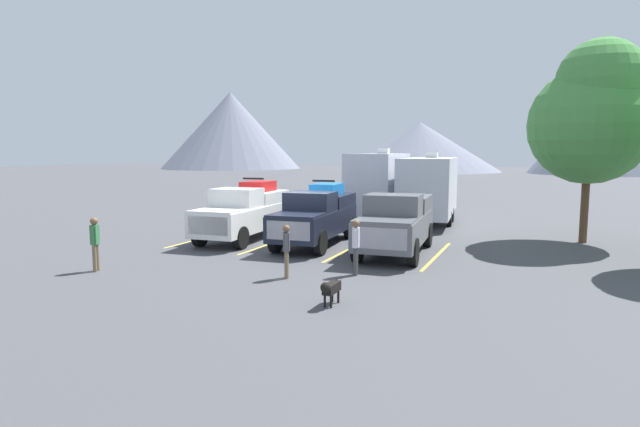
# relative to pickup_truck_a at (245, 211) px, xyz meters

# --- Properties ---
(ground_plane) EXTENTS (240.00, 240.00, 0.00)m
(ground_plane) POSITION_rel_pickup_truck_a_xyz_m (3.25, -0.82, -1.22)
(ground_plane) COLOR #47474C
(pickup_truck_a) EXTENTS (2.47, 5.89, 2.62)m
(pickup_truck_a) POSITION_rel_pickup_truck_a_xyz_m (0.00, 0.00, 0.00)
(pickup_truck_a) COLOR white
(pickup_truck_a) RESTS_ON ground
(pickup_truck_b) EXTENTS (2.42, 5.92, 2.59)m
(pickup_truck_b) POSITION_rel_pickup_truck_a_xyz_m (3.33, 0.11, -0.01)
(pickup_truck_b) COLOR black
(pickup_truck_b) RESTS_ON ground
(pickup_truck_c) EXTENTS (2.53, 5.71, 2.25)m
(pickup_truck_c) POSITION_rel_pickup_truck_a_xyz_m (6.82, -0.52, -0.03)
(pickup_truck_c) COLOR #595B60
(pickup_truck_c) RESTS_ON ground
(lot_stripe_a) EXTENTS (0.12, 5.50, 0.01)m
(lot_stripe_a) POSITION_rel_pickup_truck_a_xyz_m (-1.82, -0.37, -1.22)
(lot_stripe_a) COLOR gold
(lot_stripe_a) RESTS_ON ground
(lot_stripe_b) EXTENTS (0.12, 5.50, 0.01)m
(lot_stripe_b) POSITION_rel_pickup_truck_a_xyz_m (1.56, -0.37, -1.22)
(lot_stripe_b) COLOR gold
(lot_stripe_b) RESTS_ON ground
(lot_stripe_c) EXTENTS (0.12, 5.50, 0.01)m
(lot_stripe_c) POSITION_rel_pickup_truck_a_xyz_m (4.94, -0.37, -1.22)
(lot_stripe_c) COLOR gold
(lot_stripe_c) RESTS_ON ground
(lot_stripe_d) EXTENTS (0.12, 5.50, 0.01)m
(lot_stripe_d) POSITION_rel_pickup_truck_a_xyz_m (8.32, -0.37, -1.22)
(lot_stripe_d) COLOR gold
(lot_stripe_d) RESTS_ON ground
(camper_trailer_a) EXTENTS (3.02, 8.81, 3.97)m
(camper_trailer_a) POSITION_rel_pickup_truck_a_xyz_m (3.37, 8.84, 0.87)
(camper_trailer_a) COLOR silver
(camper_trailer_a) RESTS_ON ground
(camper_trailer_b) EXTENTS (3.16, 8.56, 3.74)m
(camper_trailer_b) POSITION_rel_pickup_truck_a_xyz_m (6.29, 8.18, 0.75)
(camper_trailer_b) COLOR silver
(camper_trailer_b) RESTS_ON ground
(person_a) EXTENTS (0.24, 0.37, 1.71)m
(person_a) POSITION_rel_pickup_truck_a_xyz_m (6.57, -4.38, -0.24)
(person_a) COLOR #3F3F42
(person_a) RESTS_ON ground
(person_b) EXTENTS (0.27, 0.36, 1.72)m
(person_b) POSITION_rel_pickup_truck_a_xyz_m (-1.16, -7.10, -0.23)
(person_b) COLOR #726047
(person_b) RESTS_ON ground
(person_c) EXTENTS (0.26, 0.34, 1.61)m
(person_c) POSITION_rel_pickup_truck_a_xyz_m (4.80, -5.56, -0.29)
(person_c) COLOR #726047
(person_c) RESTS_ON ground
(dog) EXTENTS (0.26, 0.96, 0.66)m
(dog) POSITION_rel_pickup_truck_a_xyz_m (7.05, -7.68, -0.78)
(dog) COLOR black
(dog) RESTS_ON ground
(tree_a) EXTENTS (4.79, 4.79, 8.19)m
(tree_a) POSITION_rel_pickup_truck_a_xyz_m (13.47, 4.65, 4.04)
(tree_a) COLOR brown
(tree_a) RESTS_ON ground
(mountain_ridge) EXTENTS (141.84, 39.82, 17.39)m
(mountain_ridge) POSITION_rel_pickup_truck_a_xyz_m (-0.30, 82.60, 5.52)
(mountain_ridge) COLOR slate
(mountain_ridge) RESTS_ON ground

